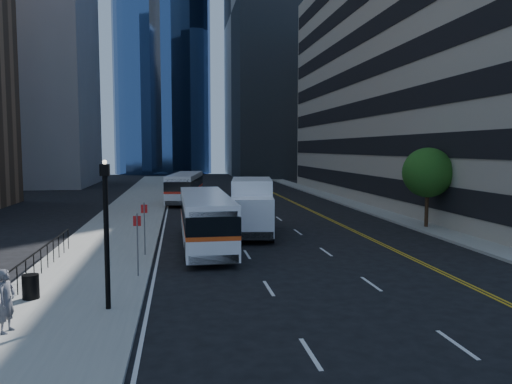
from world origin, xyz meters
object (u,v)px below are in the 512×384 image
at_px(street_tree, 428,173).
at_px(trash_can, 31,287).
at_px(pedestrian, 6,301).
at_px(lamp_post, 106,228).
at_px(bus_rear, 185,187).
at_px(box_truck, 252,206).
at_px(bus_front, 205,218).

relative_size(street_tree, trash_can, 6.20).
height_order(trash_can, pedestrian, pedestrian).
distance_m(lamp_post, bus_rear, 32.64).
height_order(street_tree, bus_rear, street_tree).
bearing_deg(box_truck, bus_front, -123.60).
xyz_separation_m(lamp_post, trash_can, (-2.72, 1.48, -2.16)).
bearing_deg(trash_can, street_tree, 31.13).
height_order(bus_rear, trash_can, bus_rear).
height_order(box_truck, pedestrian, box_truck).
height_order(bus_front, box_truck, box_truck).
bearing_deg(trash_can, bus_rear, 79.91).
distance_m(street_tree, bus_rear, 24.03).
relative_size(box_truck, pedestrian, 4.09).
xyz_separation_m(lamp_post, box_truck, (6.55, 13.57, -0.97)).
distance_m(trash_can, pedestrian, 3.18).
bearing_deg(pedestrian, trash_can, 18.73).
distance_m(bus_front, trash_can, 10.81).
distance_m(lamp_post, bus_front, 10.89).
height_order(bus_front, bus_rear, same).
xyz_separation_m(street_tree, pedestrian, (-20.46, -15.65, -2.61)).
bearing_deg(bus_front, pedestrian, -117.88).
bearing_deg(box_truck, lamp_post, -107.80).
height_order(box_truck, trash_can, box_truck).
height_order(lamp_post, trash_can, lamp_post).
height_order(bus_rear, pedestrian, bus_rear).
height_order(lamp_post, bus_front, lamp_post).
bearing_deg(trash_can, lamp_post, -28.60).
xyz_separation_m(lamp_post, bus_rear, (2.80, 32.49, -1.21)).
distance_m(bus_front, bus_rear, 22.29).
bearing_deg(lamp_post, pedestrian, -146.22).
xyz_separation_m(street_tree, lamp_post, (-18.00, -14.00, -0.92)).
bearing_deg(street_tree, lamp_post, -142.13).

